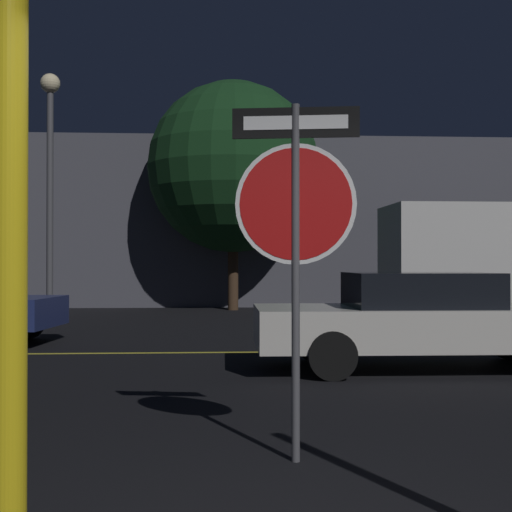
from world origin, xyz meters
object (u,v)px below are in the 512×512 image
object	(u,v)px
delivery_truck	(508,256)
street_lamp	(50,153)
passing_car_2	(427,320)
yellow_pole_left	(8,179)
stop_sign	(296,208)
tree_2	(233,167)

from	to	relation	value
delivery_truck	street_lamp	distance (m)	11.84
street_lamp	passing_car_2	bearing A→B (deg)	-50.10
yellow_pole_left	delivery_truck	distance (m)	17.05
stop_sign	yellow_pole_left	world-z (taller)	yellow_pole_left
stop_sign	passing_car_2	distance (m)	5.04
street_lamp	tree_2	size ratio (longest dim) A/B	0.87
stop_sign	yellow_pole_left	bearing A→B (deg)	-117.48
yellow_pole_left	tree_2	world-z (taller)	tree_2
yellow_pole_left	street_lamp	size ratio (longest dim) A/B	0.59
passing_car_2	stop_sign	bearing A→B (deg)	-26.96
delivery_truck	street_lamp	world-z (taller)	street_lamp
yellow_pole_left	street_lamp	xyz separation A→B (m)	(-3.11, 14.55, 2.34)
yellow_pole_left	stop_sign	bearing A→B (deg)	53.73
passing_car_2	delivery_truck	bearing A→B (deg)	151.80
yellow_pole_left	passing_car_2	world-z (taller)	yellow_pole_left
passing_car_2	street_lamp	world-z (taller)	street_lamp
stop_sign	street_lamp	xyz separation A→B (m)	(-4.57, 12.55, 2.30)
passing_car_2	delivery_truck	distance (m)	9.72
yellow_pole_left	passing_car_2	xyz separation A→B (m)	(3.76, 6.34, -1.12)
stop_sign	passing_car_2	world-z (taller)	stop_sign
delivery_truck	street_lamp	size ratio (longest dim) A/B	1.00
stop_sign	delivery_truck	bearing A→B (deg)	70.14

